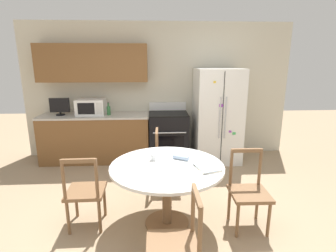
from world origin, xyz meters
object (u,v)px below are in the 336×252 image
dining_chair_near (176,247)px  counter_bottle (109,110)px  countertop_tv (60,106)px  refrigerator (217,116)px  microwave (91,107)px  oven_range (168,136)px  dining_chair_left (85,192)px  dining_chair_right (249,192)px  candle_glass (154,157)px  dining_chair_far (168,160)px

dining_chair_near → counter_bottle: bearing=18.4°
countertop_tv → counter_bottle: bearing=-2.1°
refrigerator → microwave: 2.37m
oven_range → dining_chair_left: (-1.08, -2.09, -0.03)m
refrigerator → dining_chair_near: 3.18m
oven_range → microwave: microwave is taller
dining_chair_right → candle_glass: 1.16m
dining_chair_near → dining_chair_right: 1.24m
countertop_tv → dining_chair_near: (1.88, -3.06, -0.64)m
countertop_tv → dining_chair_far: 2.35m
dining_chair_right → candle_glass: size_ratio=11.18×
microwave → counter_bottle: microwave is taller
refrigerator → dining_chair_far: (-1.00, -1.11, -0.44)m
microwave → candle_glass: (1.15, -2.00, -0.26)m
counter_bottle → dining_chair_near: size_ratio=0.26×
dining_chair_left → dining_chair_far: 1.35m
oven_range → dining_chair_near: bearing=-92.3°
countertop_tv → dining_chair_far: (1.92, -1.19, -0.64)m
countertop_tv → dining_chair_near: countertop_tv is taller
refrigerator → counter_bottle: bearing=178.4°
microwave → refrigerator: bearing=-3.0°
oven_range → counter_bottle: bearing=-179.2°
dining_chair_left → dining_chair_right: size_ratio=1.00×
refrigerator → microwave: (-2.36, 0.12, 0.17)m
dining_chair_far → dining_chair_right: 1.34m
microwave → countertop_tv: bearing=-176.4°
counter_bottle → dining_chair_right: size_ratio=0.26×
refrigerator → candle_glass: refrigerator is taller
dining_chair_far → counter_bottle: bearing=-136.1°
countertop_tv → candle_glass: countertop_tv is taller
dining_chair_near → dining_chair_far: size_ratio=1.00×
oven_range → counter_bottle: (-1.11, -0.02, 0.52)m
counter_bottle → dining_chair_far: (1.03, -1.16, -0.55)m
candle_glass → dining_chair_far: bearing=74.7°
countertop_tv → dining_chair_right: size_ratio=0.39×
oven_range → dining_chair_far: bearing=-94.0°
refrigerator → oven_range: bearing=175.6°
counter_bottle → candle_glass: counter_bottle is taller
counter_bottle → dining_chair_near: bearing=-71.9°
counter_bottle → candle_glass: 2.11m
countertop_tv → counter_bottle: size_ratio=1.52×
dining_chair_left → dining_chair_right: bearing=-4.3°
oven_range → candle_glass: oven_range is taller
candle_glass → dining_chair_left: bearing=-169.8°
countertop_tv → dining_chair_left: countertop_tv is taller
microwave → dining_chair_left: bearing=-80.3°
dining_chair_left → dining_chair_right: (1.86, -0.11, 0.00)m
refrigerator → microwave: bearing=177.0°
microwave → counter_bottle: size_ratio=2.20×
dining_chair_near → candle_glass: 1.16m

